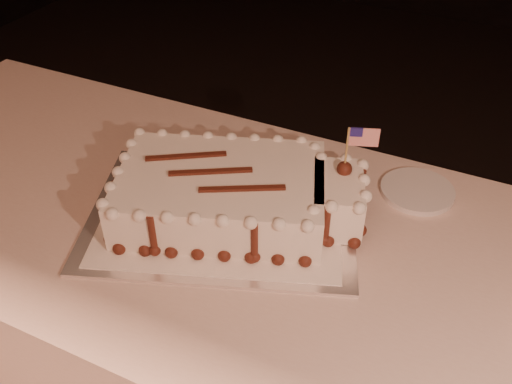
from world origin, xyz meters
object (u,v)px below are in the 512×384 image
at_px(banquet_table, 300,363).
at_px(cake_board, 222,214).
at_px(sheet_cake, 235,194).
at_px(side_plate, 417,191).

xyz_separation_m(banquet_table, cake_board, (-0.21, 0.02, 0.38)).
bearing_deg(sheet_cake, side_plate, 36.62).
distance_m(cake_board, side_plate, 0.44).
bearing_deg(side_plate, sheet_cake, -143.38).
xyz_separation_m(banquet_table, side_plate, (0.15, 0.28, 0.38)).
height_order(cake_board, sheet_cake, sheet_cake).
bearing_deg(banquet_table, cake_board, 174.43).
distance_m(cake_board, sheet_cake, 0.06).
bearing_deg(cake_board, banquet_table, -25.95).
height_order(banquet_table, sheet_cake, sheet_cake).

